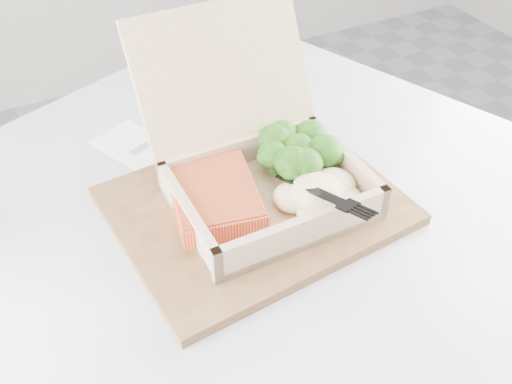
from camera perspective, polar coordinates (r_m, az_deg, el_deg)
name	(u,v)px	position (r m, az deg, el deg)	size (l,w,h in m)	color
cafe_table	(254,323)	(0.79, -0.16, -12.95)	(1.02, 1.02, 0.73)	black
serving_tray	(255,205)	(0.66, -0.09, -1.36)	(0.31, 0.25, 0.01)	brown
takeout_container	(254,154)	(0.65, -0.21, 3.83)	(0.21, 0.24, 0.18)	tan
salmon_fillet	(214,197)	(0.63, -4.19, -0.50)	(0.09, 0.12, 0.03)	#EF522E
broccoli_pile	(298,154)	(0.68, 4.22, 3.79)	(0.11, 0.11, 0.04)	#33791B
mashed_potatoes	(317,193)	(0.63, 6.12, -0.11)	(0.10, 0.09, 0.04)	beige
plastic_fork	(297,179)	(0.62, 4.17, 1.28)	(0.04, 0.15, 0.03)	black
receipt	(140,149)	(0.77, -11.51, 4.22)	(0.07, 0.13, 0.00)	silver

